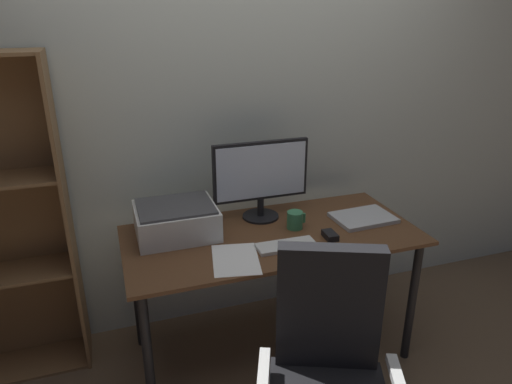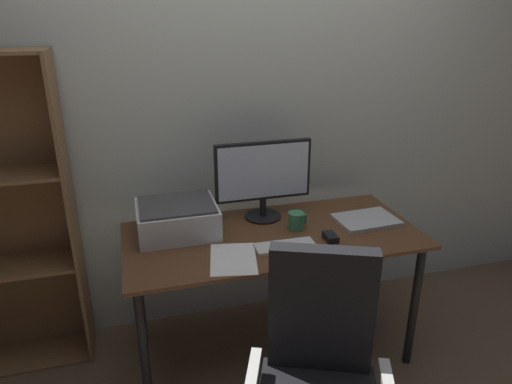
% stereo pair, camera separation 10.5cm
% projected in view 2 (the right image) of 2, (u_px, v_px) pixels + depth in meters
% --- Properties ---
extents(ground_plane, '(12.00, 12.00, 0.00)m').
position_uv_depth(ground_plane, '(271.00, 350.00, 2.64)').
color(ground_plane, brown).
extents(back_wall, '(6.40, 0.10, 2.60)m').
position_uv_depth(back_wall, '(246.00, 106.00, 2.63)').
color(back_wall, beige).
rests_on(back_wall, ground).
extents(desk, '(1.50, 0.70, 0.74)m').
position_uv_depth(desk, '(273.00, 249.00, 2.40)').
color(desk, '#56351E').
rests_on(desk, ground).
extents(monitor, '(0.52, 0.20, 0.43)m').
position_uv_depth(monitor, '(263.00, 175.00, 2.46)').
color(monitor, black).
rests_on(monitor, desk).
extents(keyboard, '(0.29, 0.12, 0.02)m').
position_uv_depth(keyboard, '(285.00, 246.00, 2.22)').
color(keyboard, silver).
rests_on(keyboard, desk).
extents(mouse, '(0.06, 0.10, 0.03)m').
position_uv_depth(mouse, '(330.00, 237.00, 2.30)').
color(mouse, black).
rests_on(mouse, desk).
extents(coffee_mug, '(0.10, 0.08, 0.09)m').
position_uv_depth(coffee_mug, '(296.00, 221.00, 2.41)').
color(coffee_mug, '#387F51').
rests_on(coffee_mug, desk).
extents(laptop, '(0.33, 0.24, 0.02)m').
position_uv_depth(laptop, '(366.00, 220.00, 2.50)').
color(laptop, '#B7BABC').
rests_on(laptop, desk).
extents(printer, '(0.40, 0.34, 0.16)m').
position_uv_depth(printer, '(177.00, 218.00, 2.35)').
color(printer, silver).
rests_on(printer, desk).
extents(paper_sheet, '(0.26, 0.33, 0.00)m').
position_uv_depth(paper_sheet, '(233.00, 259.00, 2.13)').
color(paper_sheet, white).
rests_on(paper_sheet, desk).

